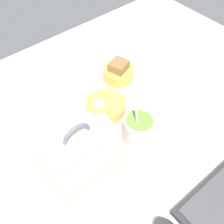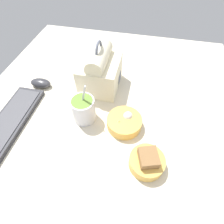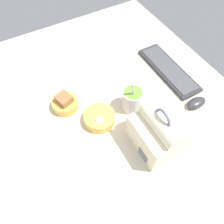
{
  "view_description": "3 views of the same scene",
  "coord_description": "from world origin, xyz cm",
  "px_view_note": "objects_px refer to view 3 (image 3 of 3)",
  "views": [
    {
      "loc": [
        38.56,
        39.23,
        72.14
      ],
      "look_at": [
        3.03,
        -3.39,
        7.0
      ],
      "focal_mm": 45.0,
      "sensor_mm": 36.0,
      "label": 1
    },
    {
      "loc": [
        -35.57,
        -11.76,
        57.1
      ],
      "look_at": [
        3.03,
        -3.39,
        7.0
      ],
      "focal_mm": 28.0,
      "sensor_mm": 36.0,
      "label": 2
    },
    {
      "loc": [
        45.53,
        -27.26,
        80.21
      ],
      "look_at": [
        3.03,
        -3.39,
        7.0
      ],
      "focal_mm": 35.0,
      "sensor_mm": 36.0,
      "label": 3
    }
  ],
  "objects_px": {
    "soup_cup": "(132,99)",
    "computer_mouse": "(196,103)",
    "bento_bowl_snacks": "(100,118)",
    "bento_bowl_sandwich": "(65,103)",
    "lunch_bag": "(158,133)",
    "keyboard": "(168,70)"
  },
  "relations": [
    {
      "from": "keyboard",
      "to": "bento_bowl_snacks",
      "type": "xyz_separation_m",
      "value": [
        0.09,
        -0.42,
        0.01
      ]
    },
    {
      "from": "keyboard",
      "to": "soup_cup",
      "type": "height_order",
      "value": "soup_cup"
    },
    {
      "from": "keyboard",
      "to": "bento_bowl_snacks",
      "type": "bearing_deg",
      "value": -78.19
    },
    {
      "from": "keyboard",
      "to": "computer_mouse",
      "type": "xyz_separation_m",
      "value": [
        0.22,
        -0.02,
        0.01
      ]
    },
    {
      "from": "soup_cup",
      "to": "computer_mouse",
      "type": "relative_size",
      "value": 1.8
    },
    {
      "from": "lunch_bag",
      "to": "keyboard",
      "type": "bearing_deg",
      "value": 134.73
    },
    {
      "from": "lunch_bag",
      "to": "soup_cup",
      "type": "height_order",
      "value": "lunch_bag"
    },
    {
      "from": "computer_mouse",
      "to": "bento_bowl_sandwich",
      "type": "bearing_deg",
      "value": -118.5
    },
    {
      "from": "keyboard",
      "to": "soup_cup",
      "type": "bearing_deg",
      "value": -71.1
    },
    {
      "from": "bento_bowl_sandwich",
      "to": "computer_mouse",
      "type": "relative_size",
      "value": 1.21
    },
    {
      "from": "bento_bowl_sandwich",
      "to": "computer_mouse",
      "type": "height_order",
      "value": "bento_bowl_sandwich"
    },
    {
      "from": "bento_bowl_sandwich",
      "to": "keyboard",
      "type": "bearing_deg",
      "value": 84.82
    },
    {
      "from": "bento_bowl_sandwich",
      "to": "lunch_bag",
      "type": "bearing_deg",
      "value": 35.37
    },
    {
      "from": "soup_cup",
      "to": "bento_bowl_snacks",
      "type": "relative_size",
      "value": 1.3
    },
    {
      "from": "lunch_bag",
      "to": "soup_cup",
      "type": "relative_size",
      "value": 1.3
    },
    {
      "from": "soup_cup",
      "to": "computer_mouse",
      "type": "distance_m",
      "value": 0.28
    },
    {
      "from": "lunch_bag",
      "to": "soup_cup",
      "type": "bearing_deg",
      "value": 175.49
    },
    {
      "from": "bento_bowl_sandwich",
      "to": "computer_mouse",
      "type": "xyz_separation_m",
      "value": [
        0.27,
        0.5,
        -0.01
      ]
    },
    {
      "from": "keyboard",
      "to": "lunch_bag",
      "type": "distance_m",
      "value": 0.41
    },
    {
      "from": "bento_bowl_snacks",
      "to": "lunch_bag",
      "type": "bearing_deg",
      "value": 35.58
    },
    {
      "from": "keyboard",
      "to": "bento_bowl_snacks",
      "type": "relative_size",
      "value": 2.81
    },
    {
      "from": "computer_mouse",
      "to": "lunch_bag",
      "type": "bearing_deg",
      "value": -77.24
    }
  ]
}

